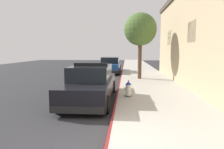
% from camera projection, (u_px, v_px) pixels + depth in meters
% --- Properties ---
extents(ground_plane, '(30.82, 60.00, 0.20)m').
position_uv_depth(ground_plane, '(66.00, 82.00, 14.56)').
color(ground_plane, '#2B2B2D').
extents(sidewalk_pavement, '(3.70, 60.00, 0.13)m').
position_uv_depth(sidewalk_pavement, '(147.00, 80.00, 14.09)').
color(sidewalk_pavement, '#ADA89E').
rests_on(sidewalk_pavement, ground).
extents(curb_painted_edge, '(0.08, 60.00, 0.13)m').
position_uv_depth(curb_painted_edge, '(120.00, 80.00, 14.23)').
color(curb_painted_edge, maroon).
rests_on(curb_painted_edge, ground).
extents(police_cruiser, '(1.94, 4.84, 1.68)m').
position_uv_depth(police_cruiser, '(91.00, 84.00, 8.61)').
color(police_cruiser, black).
rests_on(police_cruiser, ground).
extents(parked_car_silver_ahead, '(1.94, 4.84, 1.56)m').
position_uv_depth(parked_car_silver_ahead, '(110.00, 65.00, 19.43)').
color(parked_car_silver_ahead, navy).
rests_on(parked_car_silver_ahead, ground).
extents(fire_hydrant, '(0.44, 0.40, 0.76)m').
position_uv_depth(fire_hydrant, '(128.00, 89.00, 8.86)').
color(fire_hydrant, '#4C4C51').
rests_on(fire_hydrant, sidewalk_pavement).
extents(street_tree, '(2.38, 2.38, 4.81)m').
position_uv_depth(street_tree, '(140.00, 30.00, 14.17)').
color(street_tree, brown).
rests_on(street_tree, sidewalk_pavement).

